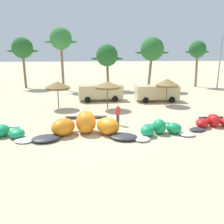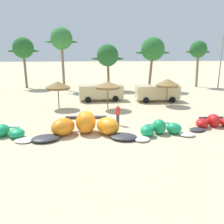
{
  "view_description": "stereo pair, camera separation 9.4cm",
  "coord_description": "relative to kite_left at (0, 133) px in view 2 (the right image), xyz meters",
  "views": [
    {
      "loc": [
        -1.27,
        -16.06,
        5.62
      ],
      "look_at": [
        0.82,
        2.0,
        1.0
      ],
      "focal_mm": 38.09,
      "sensor_mm": 36.0,
      "label": 1
    },
    {
      "loc": [
        -1.18,
        -16.07,
        5.62
      ],
      "look_at": [
        0.82,
        2.0,
        1.0
      ],
      "focal_mm": 38.09,
      "sensor_mm": 36.0,
      "label": 2
    }
  ],
  "objects": [
    {
      "name": "person_near_kites",
      "position": [
        8.29,
        1.93,
        0.51
      ],
      "size": [
        0.36,
        0.24,
        1.62
      ],
      "color": "#383842",
      "rests_on": "ground"
    },
    {
      "name": "parked_van",
      "position": [
        13.97,
        10.65,
        0.78
      ],
      "size": [
        4.95,
        2.26,
        1.84
      ],
      "color": "beige",
      "rests_on": "ground"
    },
    {
      "name": "beach_umbrella_middle",
      "position": [
        3.07,
        8.17,
        2.07
      ],
      "size": [
        2.51,
        2.51,
        2.77
      ],
      "color": "brown",
      "rests_on": "ground"
    },
    {
      "name": "palm_left",
      "position": [
        -3.6,
        23.27,
        5.81
      ],
      "size": [
        4.79,
        3.2,
        7.81
      ],
      "color": "brown",
      "rests_on": "ground"
    },
    {
      "name": "kite_center",
      "position": [
        10.95,
        -0.69,
        0.08
      ],
      "size": [
        4.61,
        2.5,
        1.04
      ],
      "color": "white",
      "rests_on": "ground"
    },
    {
      "name": "kite_right_of_center",
      "position": [
        15.59,
        0.47,
        0.05
      ],
      "size": [
        4.82,
        2.3,
        0.97
      ],
      "color": "#333338",
      "rests_on": "ground"
    },
    {
      "name": "palm_center_left",
      "position": [
        9.18,
        19.95,
        4.73
      ],
      "size": [
        4.83,
        3.22,
        6.72
      ],
      "color": "brown",
      "rests_on": "ground"
    },
    {
      "name": "ground_plane",
      "position": [
        7.04,
        0.18,
        -0.31
      ],
      "size": [
        260.0,
        260.0,
        0.0
      ],
      "primitive_type": "plane",
      "color": "beige"
    },
    {
      "name": "parked_car_second",
      "position": [
        7.48,
        11.76,
        0.78
      ],
      "size": [
        5.22,
        2.37,
        1.84
      ],
      "color": "beige",
      "rests_on": "ground"
    },
    {
      "name": "kite_left_of_center",
      "position": [
        5.76,
        -0.03,
        0.29
      ],
      "size": [
        7.3,
        3.52,
        1.59
      ],
      "color": "#333338",
      "rests_on": "ground"
    },
    {
      "name": "beach_umbrella_outermost",
      "position": [
        14.47,
        8.43,
        2.13
      ],
      "size": [
        2.48,
        2.48,
        2.87
      ],
      "color": "brown",
      "rests_on": "ground"
    },
    {
      "name": "palm_right_of_gap",
      "position": [
        23.87,
        21.49,
        5.58
      ],
      "size": [
        4.05,
        2.7,
        7.37
      ],
      "color": "#7F6647",
      "rests_on": "ground"
    },
    {
      "name": "palm_left_of_gap",
      "position": [
        2.55,
        20.31,
        7.03
      ],
      "size": [
        4.74,
        3.16,
        9.05
      ],
      "color": "#7F6647",
      "rests_on": "ground"
    },
    {
      "name": "palm_center_right",
      "position": [
        15.72,
        19.03,
        5.62
      ],
      "size": [
        5.12,
        3.42,
        7.72
      ],
      "color": "brown",
      "rests_on": "ground"
    },
    {
      "name": "kite_left",
      "position": [
        0.0,
        0.0,
        0.0
      ],
      "size": [
        5.21,
        2.62,
        0.82
      ],
      "color": "white",
      "rests_on": "ground"
    },
    {
      "name": "lamppost_west_center",
      "position": [
        26.85,
        19.43,
        4.24
      ],
      "size": [
        2.04,
        0.24,
        8.01
      ],
      "color": "gray",
      "rests_on": "ground"
    },
    {
      "name": "beach_umbrella_near_palms",
      "position": [
        8.01,
        7.41,
        2.13
      ],
      "size": [
        2.56,
        2.56,
        2.8
      ],
      "color": "brown",
      "rests_on": "ground"
    }
  ]
}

